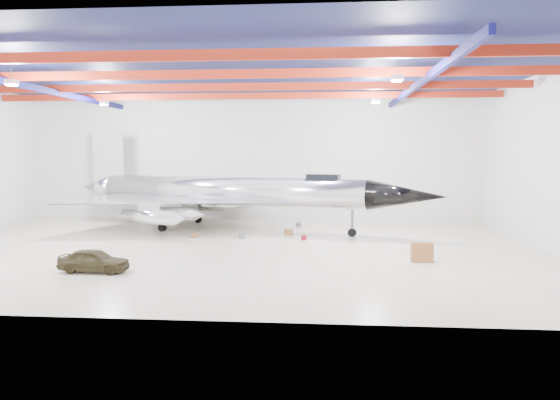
{
  "coord_description": "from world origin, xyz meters",
  "views": [
    {
      "loc": [
        6.55,
        -33.77,
        6.02
      ],
      "look_at": [
        3.5,
        2.0,
        2.87
      ],
      "focal_mm": 35.0,
      "sensor_mm": 36.0,
      "label": 1
    }
  ],
  "objects": [
    {
      "name": "jeep",
      "position": [
        -5.09,
        -7.61,
        0.6
      ],
      "size": [
        3.57,
        1.59,
        1.2
      ],
      "primitive_type": "imported",
      "rotation": [
        0.0,
        0.0,
        1.52
      ],
      "color": "#352F1A",
      "rests_on": "floor"
    },
    {
      "name": "engine_drum",
      "position": [
        0.65,
        3.65,
        0.19
      ],
      "size": [
        0.53,
        0.53,
        0.38
      ],
      "primitive_type": "cylinder",
      "rotation": [
        0.0,
        0.0,
        0.32
      ],
      "color": "#59595B",
      "rests_on": "floor"
    },
    {
      "name": "tool_chest",
      "position": [
        5.03,
        3.37,
        0.17
      ],
      "size": [
        0.4,
        0.4,
        0.34
      ],
      "primitive_type": "cylinder",
      "rotation": [
        0.0,
        0.0,
        -0.05
      ],
      "color": "maroon",
      "rests_on": "floor"
    },
    {
      "name": "parts_bin",
      "position": [
        3.8,
        5.68,
        0.2
      ],
      "size": [
        0.65,
        0.56,
        0.4
      ],
      "primitive_type": "cube",
      "rotation": [
        0.0,
        0.0,
        -0.19
      ],
      "color": "olive",
      "rests_on": "floor"
    },
    {
      "name": "wall_right",
      "position": [
        20.0,
        0.0,
        5.5
      ],
      "size": [
        0.0,
        30.0,
        30.0
      ],
      "primitive_type": "plane",
      "rotation": [
        1.57,
        0.0,
        -1.57
      ],
      "color": "silver",
      "rests_on": "floor"
    },
    {
      "name": "crate_small",
      "position": [
        -6.05,
        7.59,
        0.12
      ],
      "size": [
        0.36,
        0.3,
        0.23
      ],
      "primitive_type": "cube",
      "rotation": [
        0.0,
        0.0,
        -0.11
      ],
      "color": "#59595B",
      "rests_on": "floor"
    },
    {
      "name": "desk",
      "position": [
        11.8,
        -3.68,
        0.54
      ],
      "size": [
        1.19,
        0.6,
        1.08
      ],
      "primitive_type": "cube",
      "rotation": [
        0.0,
        0.0,
        -0.01
      ],
      "color": "brown",
      "rests_on": "floor"
    },
    {
      "name": "oil_barrel",
      "position": [
        -2.72,
        3.8,
        0.16
      ],
      "size": [
        0.48,
        0.39,
        0.33
      ],
      "primitive_type": "cube",
      "rotation": [
        0.0,
        0.0,
        -0.03
      ],
      "color": "olive",
      "rests_on": "floor"
    },
    {
      "name": "ceiling",
      "position": [
        0.0,
        0.0,
        11.0
      ],
      "size": [
        40.0,
        40.0,
        0.0
      ],
      "primitive_type": "plane",
      "rotation": [
        3.14,
        0.0,
        0.0
      ],
      "color": "#0A0F38",
      "rests_on": "wall_back"
    },
    {
      "name": "ceiling_structure",
      "position": [
        0.0,
        0.0,
        10.32
      ],
      "size": [
        39.5,
        29.5,
        1.08
      ],
      "color": "maroon",
      "rests_on": "ceiling"
    },
    {
      "name": "floor",
      "position": [
        0.0,
        0.0,
        0.0
      ],
      "size": [
        40.0,
        40.0,
        0.0
      ],
      "primitive_type": "plane",
      "color": "beige",
      "rests_on": "ground"
    },
    {
      "name": "jet_aircraft",
      "position": [
        -1.02,
        7.87,
        2.72
      ],
      "size": [
        29.75,
        21.54,
        8.3
      ],
      "rotation": [
        0.0,
        0.0,
        -0.29
      ],
      "color": "silver",
      "rests_on": "floor"
    },
    {
      "name": "spares_box",
      "position": [
        4.31,
        10.03,
        0.18
      ],
      "size": [
        0.44,
        0.44,
        0.36
      ],
      "primitive_type": "cylinder",
      "rotation": [
        0.0,
        0.0,
        -0.09
      ],
      "color": "#59595B",
      "rests_on": "floor"
    },
    {
      "name": "wall_back",
      "position": [
        0.0,
        15.0,
        5.5
      ],
      "size": [
        40.0,
        0.0,
        40.0
      ],
      "primitive_type": "plane",
      "rotation": [
        1.57,
        0.0,
        0.0
      ],
      "color": "silver",
      "rests_on": "floor"
    }
  ]
}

